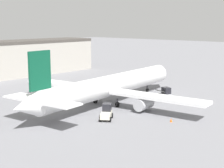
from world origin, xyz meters
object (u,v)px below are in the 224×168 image
(safety_cone_near, at_px, (171,120))
(belt_loader_truck, at_px, (164,94))
(baggage_tug, at_px, (106,113))
(ground_crew_worker, at_px, (165,91))
(airplane, at_px, (109,86))

(safety_cone_near, bearing_deg, belt_loader_truck, 37.54)
(baggage_tug, relative_size, belt_loader_truck, 1.03)
(ground_crew_worker, relative_size, belt_loader_truck, 0.53)
(baggage_tug, xyz_separation_m, belt_loader_truck, (16.26, 0.66, 0.08))
(ground_crew_worker, height_order, baggage_tug, baggage_tug)
(airplane, height_order, belt_loader_truck, airplane)
(airplane, height_order, baggage_tug, airplane)
(airplane, bearing_deg, baggage_tug, -146.11)
(airplane, height_order, ground_crew_worker, airplane)
(airplane, height_order, safety_cone_near, airplane)
(safety_cone_near, bearing_deg, ground_crew_worker, 35.38)
(belt_loader_truck, xyz_separation_m, safety_cone_near, (-11.16, -8.57, -0.83))
(ground_crew_worker, relative_size, safety_cone_near, 3.13)
(airplane, xyz_separation_m, safety_cone_near, (-2.15, -13.97, -2.92))
(ground_crew_worker, distance_m, safety_cone_near, 18.27)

